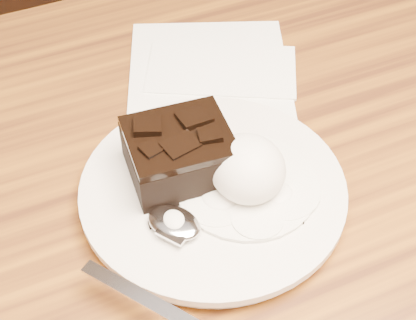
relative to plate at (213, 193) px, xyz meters
name	(u,v)px	position (x,y,z in m)	size (l,w,h in m)	color
plate	(213,193)	(0.00, 0.00, 0.00)	(0.23, 0.23, 0.02)	silver
brownie	(179,156)	(-0.02, 0.03, 0.03)	(0.08, 0.07, 0.04)	black
ice_cream_scoop	(248,169)	(0.03, -0.01, 0.03)	(0.06, 0.07, 0.05)	white
melt_puddle	(246,185)	(0.03, -0.01, 0.01)	(0.12, 0.12, 0.00)	silver
spoon	(174,224)	(-0.05, -0.03, 0.01)	(0.03, 0.18, 0.01)	silver
napkin	(209,68)	(0.07, 0.16, -0.01)	(0.16, 0.16, 0.01)	white
crumb_a	(152,225)	(-0.06, -0.02, 0.01)	(0.01, 0.01, 0.00)	black
crumb_b	(300,222)	(0.05, -0.06, 0.01)	(0.01, 0.01, 0.00)	black
crumb_c	(172,183)	(-0.03, 0.02, 0.01)	(0.01, 0.00, 0.00)	black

